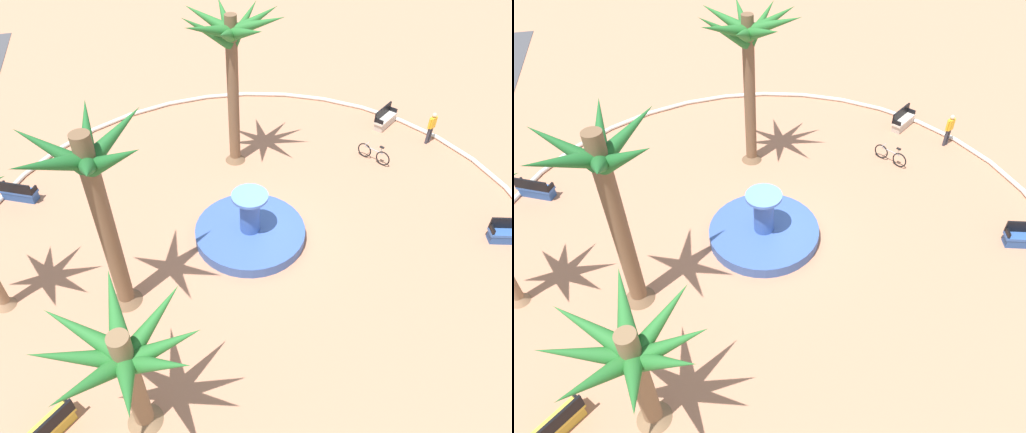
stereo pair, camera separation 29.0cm
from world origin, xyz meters
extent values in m
plane|color=tan|center=(0.00, 0.00, 0.00)|extent=(80.00, 80.00, 0.00)
torus|color=silver|center=(0.00, 0.00, 0.10)|extent=(22.77, 22.77, 0.20)
cylinder|color=#38569E|center=(-0.05, 0.35, 0.23)|extent=(4.31, 4.31, 0.45)
cylinder|color=teal|center=(-0.05, 0.35, 0.19)|extent=(3.79, 3.79, 0.34)
cylinder|color=#38569E|center=(-0.05, 0.35, 1.24)|extent=(0.78, 0.78, 1.59)
cylinder|color=#3D5FAD|center=(-0.05, 0.35, 2.10)|extent=(1.38, 1.38, 0.12)
cylinder|color=brown|center=(-2.01, 5.25, 3.40)|extent=(0.56, 0.56, 6.81)
cone|color=brown|center=(-2.01, 5.25, 0.25)|extent=(1.06, 1.06, 0.50)
cone|color=#1E6028|center=(-1.12, 5.18, 6.27)|extent=(2.12, 0.72, 1.56)
cone|color=#1E6028|center=(-1.67, 6.08, 6.26)|extent=(1.31, 2.13, 1.56)
cone|color=#1E6028|center=(-2.56, 6.03, 6.39)|extent=(1.70, 2.07, 1.34)
cone|color=#1E6028|center=(-2.93, 5.15, 6.33)|extent=(2.17, 0.78, 1.44)
cone|color=#1E6028|center=(-2.54, 4.53, 6.26)|extent=(1.69, 2.00, 1.56)
cone|color=#1E6028|center=(-1.51, 4.45, 6.35)|extent=(1.60, 2.10, 1.42)
cone|color=#8E6B4C|center=(-1.16, 9.31, 0.25)|extent=(0.70, 0.70, 0.50)
cylinder|color=brown|center=(5.13, -0.23, 3.39)|extent=(0.50, 0.50, 6.79)
cone|color=brown|center=(5.13, -0.23, 0.25)|extent=(0.94, 0.94, 0.50)
cone|color=#28702D|center=(6.14, -0.19, 6.35)|extent=(2.26, 0.65, 1.39)
cone|color=#28702D|center=(5.84, 0.54, 6.45)|extent=(1.94, 2.04, 1.21)
cone|color=#28702D|center=(5.20, 0.71, 6.22)|extent=(0.72, 2.20, 1.62)
cone|color=#28702D|center=(4.69, 0.72, 6.45)|extent=(1.46, 2.29, 1.21)
cone|color=#28702D|center=(4.19, 0.17, 6.38)|extent=(2.29, 1.39, 1.34)
cone|color=#28702D|center=(4.17, -0.60, 6.41)|extent=(2.30, 1.33, 1.28)
cone|color=#28702D|center=(4.74, -1.20, 6.47)|extent=(1.36, 2.31, 1.17)
cone|color=#28702D|center=(5.35, -1.23, 6.40)|extent=(1.02, 2.32, 1.29)
cone|color=#28702D|center=(5.78, -0.91, 6.22)|extent=(1.89, 1.96, 1.62)
cylinder|color=brown|center=(-6.43, 5.01, 2.08)|extent=(0.54, 0.54, 4.17)
cone|color=brown|center=(-6.43, 5.01, 0.25)|extent=(1.02, 1.02, 0.50)
cone|color=#28702D|center=(-5.39, 5.08, 3.90)|extent=(2.27, 0.70, 1.09)
cone|color=#28702D|center=(-5.83, 5.84, 3.82)|extent=(1.78, 2.13, 1.23)
cone|color=#28702D|center=(-6.40, 5.99, 3.69)|extent=(0.63, 2.21, 1.45)
cone|color=#28702D|center=(-7.09, 5.72, 3.67)|extent=(1.89, 1.98, 1.50)
cone|color=#28702D|center=(-7.40, 4.93, 3.68)|extent=(2.23, 0.74, 1.47)
cone|color=#28702D|center=(-6.99, 4.27, 3.61)|extent=(1.73, 2.06, 1.60)
cone|color=#28702D|center=(-6.57, 4.08, 3.63)|extent=(0.86, 2.22, 1.56)
cone|color=#28702D|center=(-5.85, 4.23, 3.68)|extent=(1.76, 2.09, 1.47)
cube|color=#335BA8|center=(-2.81, -9.34, 0.45)|extent=(0.94, 1.68, 0.12)
cube|color=black|center=(-2.61, -9.40, 0.75)|extent=(0.54, 1.56, 0.50)
cube|color=#2B4E8F|center=(-2.81, -9.34, 0.20)|extent=(0.86, 1.54, 0.39)
cube|color=black|center=(-2.60, -8.63, 0.59)|extent=(0.45, 0.21, 0.24)
cube|color=#335BA8|center=(4.69, 9.33, 0.45)|extent=(1.17, 1.65, 0.12)
cube|color=black|center=(4.50, 9.43, 0.75)|extent=(0.79, 1.47, 0.50)
cube|color=#2B4E8F|center=(4.69, 9.33, 0.20)|extent=(1.07, 1.52, 0.39)
cube|color=black|center=(5.03, 10.00, 0.59)|extent=(0.44, 0.27, 0.24)
cube|color=black|center=(4.35, 8.66, 0.59)|extent=(0.44, 0.27, 0.24)
cube|color=gold|center=(-6.16, 7.59, 0.45)|extent=(1.40, 1.56, 0.12)
cube|color=black|center=(-6.32, 7.46, 0.75)|extent=(1.07, 1.29, 0.50)
cube|color=gold|center=(-6.16, 7.59, 0.20)|extent=(1.28, 1.43, 0.39)
cube|color=black|center=(-5.68, 7.01, 0.59)|extent=(0.40, 0.35, 0.24)
cube|color=beige|center=(6.12, -8.42, 0.45)|extent=(1.35, 1.59, 0.12)
cube|color=black|center=(6.29, -8.29, 0.75)|extent=(1.01, 1.34, 0.50)
cube|color=#B6ADA0|center=(6.12, -8.42, 0.20)|extent=(1.24, 1.46, 0.39)
cube|color=black|center=(6.56, -9.02, 0.59)|extent=(0.41, 0.33, 0.24)
cube|color=black|center=(5.68, -7.81, 0.59)|extent=(0.41, 0.33, 0.24)
torus|color=black|center=(3.87, -6.24, 0.36)|extent=(0.64, 0.44, 0.72)
torus|color=black|center=(3.02, -6.78, 0.36)|extent=(0.64, 0.44, 0.72)
cylinder|color=#99999E|center=(3.45, -6.51, 0.59)|extent=(0.83, 0.56, 0.05)
cylinder|color=#99999E|center=(3.15, -6.70, 0.74)|extent=(0.04, 0.04, 0.30)
cube|color=black|center=(3.15, -6.70, 0.91)|extent=(0.22, 0.19, 0.06)
cylinder|color=#99999E|center=(3.82, -6.27, 0.73)|extent=(0.26, 0.39, 0.03)
cylinder|color=#33333D|center=(4.18, -9.86, 0.44)|extent=(0.14, 0.14, 0.88)
cylinder|color=#33333D|center=(4.11, -9.69, 0.44)|extent=(0.14, 0.14, 0.88)
cube|color=yellow|center=(4.14, -9.78, 1.16)|extent=(0.31, 0.39, 0.56)
sphere|color=beige|center=(4.14, -9.78, 1.56)|extent=(0.22, 0.22, 0.22)
cylinder|color=yellow|center=(4.23, -9.98, 1.16)|extent=(0.09, 0.09, 0.53)
cylinder|color=yellow|center=(4.06, -9.57, 1.16)|extent=(0.09, 0.09, 0.53)
camera|label=1|loc=(-13.09, 3.52, 13.45)|focal=33.63mm
camera|label=2|loc=(-13.16, 3.24, 13.45)|focal=33.63mm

